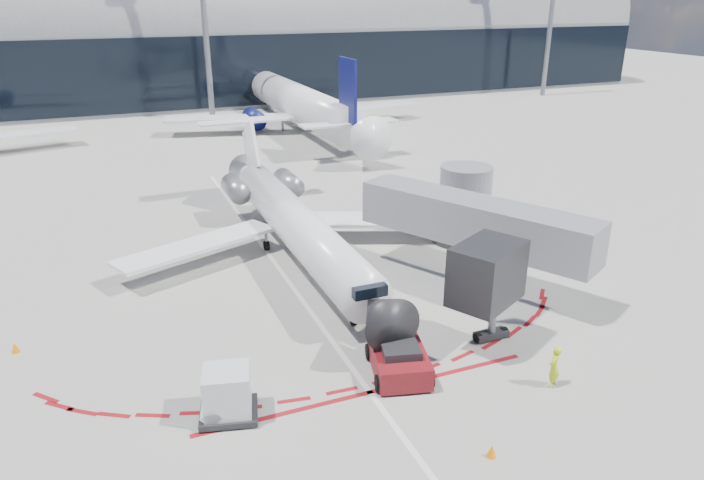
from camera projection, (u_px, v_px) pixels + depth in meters
name	position (u px, v px, depth m)	size (l,w,h in m)	color
ground	(286.00, 278.00, 34.59)	(260.00, 260.00, 0.00)	gray
apron_centerline	(276.00, 264.00, 36.31)	(0.25, 40.00, 0.01)	silver
apron_stop_bar	(370.00, 392.00, 24.71)	(14.00, 0.25, 0.01)	maroon
terminal_building	(149.00, 39.00, 87.29)	(150.00, 24.15, 24.00)	#939699
jet_bridge	(471.00, 221.00, 34.35)	(10.03, 15.20, 4.90)	gray
light_mast_centre	(204.00, 12.00, 73.00)	(0.70, 0.70, 25.00)	slate
light_mast_east	(552.00, 8.00, 90.65)	(0.70, 0.70, 25.00)	slate
regional_jet	(293.00, 220.00, 36.97)	(20.97, 25.85, 6.47)	white
pushback_tug	(399.00, 359.00, 25.79)	(3.01, 5.56, 1.42)	maroon
ramp_worker	(554.00, 367.00, 24.79)	(0.66, 0.43, 1.81)	#D0EE19
uld_container	(227.00, 394.00, 22.96)	(2.47, 2.24, 1.98)	black
safety_cone_left	(15.00, 348.00, 27.36)	(0.35, 0.35, 0.49)	orange
safety_cone_right	(492.00, 451.00, 21.21)	(0.34, 0.34, 0.48)	orange
bg_airliner_2	(298.00, 77.00, 70.52)	(35.33, 37.41, 11.43)	white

